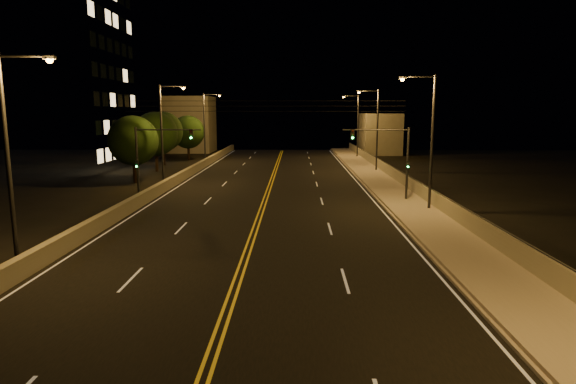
{
  "coord_description": "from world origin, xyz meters",
  "views": [
    {
      "loc": [
        2.41,
        -8.71,
        6.98
      ],
      "look_at": [
        2.0,
        18.0,
        2.5
      ],
      "focal_mm": 30.0,
      "sensor_mm": 36.0,
      "label": 1
    }
  ],
  "objects_px": {
    "streetlight_5": "(164,128)",
    "tree_0": "(133,141)",
    "tree_3": "(188,132)",
    "streetlight_2": "(375,125)",
    "traffic_signal_right": "(394,155)",
    "building_tower": "(16,60)",
    "streetlight_6": "(206,123)",
    "streetlight_4": "(13,147)",
    "traffic_signal_left": "(150,155)",
    "tree_2": "(163,132)",
    "streetlight_1": "(429,134)",
    "tree_1": "(155,134)",
    "streetlight_3": "(356,122)"
  },
  "relations": [
    {
      "from": "traffic_signal_right",
      "to": "tree_3",
      "type": "height_order",
      "value": "tree_3"
    },
    {
      "from": "streetlight_2",
      "to": "tree_2",
      "type": "distance_m",
      "value": 27.29
    },
    {
      "from": "streetlight_2",
      "to": "tree_3",
      "type": "xyz_separation_m",
      "value": [
        -24.61,
        13.88,
        -1.38
      ]
    },
    {
      "from": "tree_0",
      "to": "tree_2",
      "type": "distance_m",
      "value": 15.61
    },
    {
      "from": "streetlight_1",
      "to": "tree_3",
      "type": "bearing_deg",
      "value": 124.17
    },
    {
      "from": "streetlight_5",
      "to": "building_tower",
      "type": "xyz_separation_m",
      "value": [
        -21.69,
        14.45,
        7.72
      ]
    },
    {
      "from": "tree_1",
      "to": "traffic_signal_right",
      "type": "bearing_deg",
      "value": -38.99
    },
    {
      "from": "streetlight_5",
      "to": "tree_3",
      "type": "height_order",
      "value": "streetlight_5"
    },
    {
      "from": "streetlight_1",
      "to": "streetlight_4",
      "type": "relative_size",
      "value": 1.0
    },
    {
      "from": "streetlight_4",
      "to": "traffic_signal_right",
      "type": "bearing_deg",
      "value": 38.77
    },
    {
      "from": "streetlight_6",
      "to": "streetlight_3",
      "type": "bearing_deg",
      "value": 15.87
    },
    {
      "from": "building_tower",
      "to": "tree_2",
      "type": "bearing_deg",
      "value": 9.43
    },
    {
      "from": "tree_0",
      "to": "streetlight_2",
      "type": "bearing_deg",
      "value": 18.85
    },
    {
      "from": "streetlight_4",
      "to": "traffic_signal_left",
      "type": "bearing_deg",
      "value": 85.84
    },
    {
      "from": "streetlight_5",
      "to": "streetlight_4",
      "type": "bearing_deg",
      "value": -90.0
    },
    {
      "from": "streetlight_6",
      "to": "tree_1",
      "type": "height_order",
      "value": "streetlight_6"
    },
    {
      "from": "streetlight_6",
      "to": "traffic_signal_right",
      "type": "height_order",
      "value": "streetlight_6"
    },
    {
      "from": "traffic_signal_left",
      "to": "tree_0",
      "type": "bearing_deg",
      "value": 114.74
    },
    {
      "from": "streetlight_1",
      "to": "streetlight_4",
      "type": "distance_m",
      "value": 24.8
    },
    {
      "from": "tree_1",
      "to": "tree_3",
      "type": "height_order",
      "value": "tree_1"
    },
    {
      "from": "streetlight_6",
      "to": "traffic_signal_left",
      "type": "distance_m",
      "value": 30.18
    },
    {
      "from": "streetlight_4",
      "to": "building_tower",
      "type": "relative_size",
      "value": 0.34
    },
    {
      "from": "streetlight_3",
      "to": "tree_1",
      "type": "height_order",
      "value": "streetlight_3"
    },
    {
      "from": "building_tower",
      "to": "streetlight_6",
      "type": "bearing_deg",
      "value": 18.05
    },
    {
      "from": "streetlight_6",
      "to": "tree_0",
      "type": "bearing_deg",
      "value": -100.21
    },
    {
      "from": "streetlight_1",
      "to": "tree_2",
      "type": "relative_size",
      "value": 1.35
    },
    {
      "from": "streetlight_2",
      "to": "streetlight_3",
      "type": "distance_m",
      "value": 17.38
    },
    {
      "from": "streetlight_6",
      "to": "traffic_signal_right",
      "type": "distance_m",
      "value": 36.13
    },
    {
      "from": "traffic_signal_left",
      "to": "tree_2",
      "type": "xyz_separation_m",
      "value": [
        -6.06,
        25.83,
        0.7
      ]
    },
    {
      "from": "streetlight_5",
      "to": "traffic_signal_left",
      "type": "height_order",
      "value": "streetlight_5"
    },
    {
      "from": "streetlight_1",
      "to": "tree_2",
      "type": "distance_m",
      "value": 39.48
    },
    {
      "from": "streetlight_5",
      "to": "tree_0",
      "type": "distance_m",
      "value": 4.15
    },
    {
      "from": "streetlight_1",
      "to": "streetlight_4",
      "type": "bearing_deg",
      "value": -149.93
    },
    {
      "from": "traffic_signal_left",
      "to": "building_tower",
      "type": "bearing_deg",
      "value": 134.77
    },
    {
      "from": "tree_3",
      "to": "tree_0",
      "type": "bearing_deg",
      "value": -91.07
    },
    {
      "from": "streetlight_3",
      "to": "tree_1",
      "type": "bearing_deg",
      "value": -146.45
    },
    {
      "from": "streetlight_2",
      "to": "traffic_signal_left",
      "type": "height_order",
      "value": "streetlight_2"
    },
    {
      "from": "building_tower",
      "to": "tree_1",
      "type": "bearing_deg",
      "value": -11.82
    },
    {
      "from": "streetlight_1",
      "to": "tree_3",
      "type": "relative_size",
      "value": 1.47
    },
    {
      "from": "streetlight_5",
      "to": "streetlight_6",
      "type": "relative_size",
      "value": 1.0
    },
    {
      "from": "streetlight_1",
      "to": "streetlight_2",
      "type": "xyz_separation_m",
      "value": [
        0.0,
        22.37,
        0.0
      ]
    },
    {
      "from": "streetlight_1",
      "to": "tree_2",
      "type": "xyz_separation_m",
      "value": [
        -26.36,
        29.38,
        -1.03
      ]
    },
    {
      "from": "streetlight_4",
      "to": "streetlight_5",
      "type": "height_order",
      "value": "same"
    },
    {
      "from": "streetlight_2",
      "to": "building_tower",
      "type": "bearing_deg",
      "value": 174.42
    },
    {
      "from": "streetlight_2",
      "to": "traffic_signal_right",
      "type": "bearing_deg",
      "value": -94.75
    },
    {
      "from": "streetlight_1",
      "to": "traffic_signal_right",
      "type": "xyz_separation_m",
      "value": [
        -1.56,
        3.55,
        -1.74
      ]
    },
    {
      "from": "traffic_signal_right",
      "to": "streetlight_5",
      "type": "bearing_deg",
      "value": 156.65
    },
    {
      "from": "streetlight_1",
      "to": "tree_0",
      "type": "bearing_deg",
      "value": 151.08
    },
    {
      "from": "tree_1",
      "to": "streetlight_6",
      "type": "bearing_deg",
      "value": 69.69
    },
    {
      "from": "streetlight_5",
      "to": "tree_1",
      "type": "xyz_separation_m",
      "value": [
        -3.99,
        10.74,
        -1.05
      ]
    }
  ]
}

